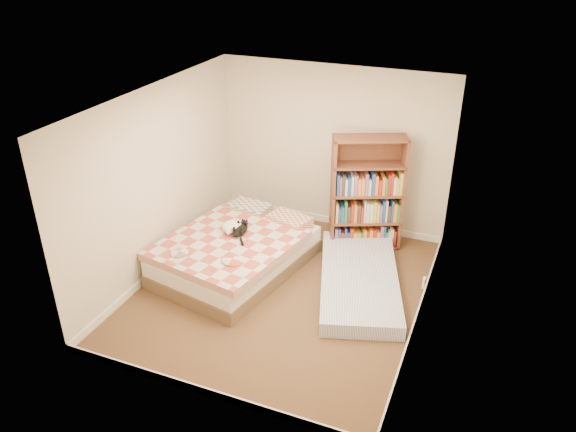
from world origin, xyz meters
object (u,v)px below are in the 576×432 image
at_px(floor_mattress, 359,280).
at_px(bed, 237,251).
at_px(bookshelf, 366,208).
at_px(black_cat, 241,230).
at_px(white_dog, 232,227).

bearing_deg(floor_mattress, bed, 169.02).
relative_size(bed, bookshelf, 1.40).
bearing_deg(black_cat, bookshelf, 30.83).
height_order(floor_mattress, black_cat, black_cat).
distance_m(black_cat, white_dog, 0.14).
distance_m(floor_mattress, white_dog, 1.84).
bearing_deg(bookshelf, bed, -162.58).
bearing_deg(white_dog, black_cat, 34.77).
xyz_separation_m(floor_mattress, white_dog, (-1.77, -0.12, 0.48)).
relative_size(bed, white_dog, 6.02).
distance_m(floor_mattress, black_cat, 1.71).
relative_size(bed, floor_mattress, 1.08).
height_order(bookshelf, white_dog, bookshelf).
bearing_deg(bookshelf, white_dog, -166.06).
xyz_separation_m(bookshelf, black_cat, (-1.41, -1.19, -0.04)).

